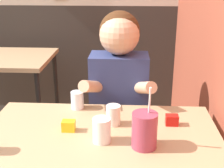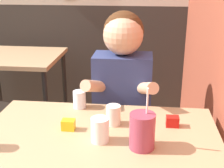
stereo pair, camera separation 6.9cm
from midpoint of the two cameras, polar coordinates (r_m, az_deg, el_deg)
main_table at (r=1.40m, az=-3.93°, el=-12.85°), size 1.09×0.81×0.73m
background_table at (r=2.89m, az=-19.28°, el=3.10°), size 0.77×0.67×0.73m
person_seated at (r=1.90m, az=0.21°, el=-3.50°), size 0.42×0.42×1.22m
cocktail_pitcher at (r=1.30m, az=4.43°, el=-8.45°), size 0.11×0.11×0.27m
glass_near_pitcher at (r=1.68m, az=-7.53°, el=-2.94°), size 0.07×0.07×0.09m
glass_center at (r=1.35m, az=-3.38°, el=-8.43°), size 0.08×0.08×0.11m
glass_far_side at (r=1.49m, az=-1.10°, el=-5.71°), size 0.07×0.07×0.10m
condiment_ketchup at (r=1.52m, az=9.60°, el=-6.53°), size 0.06×0.04×0.05m
condiment_mustard at (r=1.46m, az=-9.29°, el=-7.56°), size 0.06×0.04×0.05m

